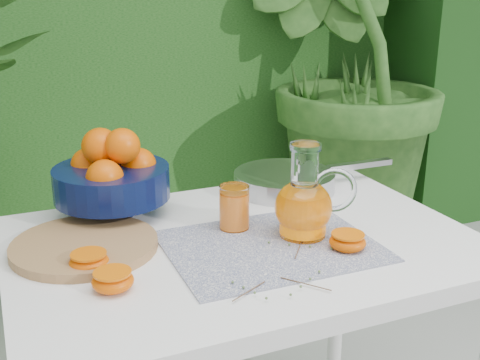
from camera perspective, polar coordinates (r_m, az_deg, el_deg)
name	(u,v)px	position (r m, az deg, el deg)	size (l,w,h in m)	color
potted_plant_right	(340,64)	(2.96, 9.42, 10.82)	(1.81, 1.81, 1.81)	#25501B
white_table	(244,273)	(1.35, 0.34, -8.77)	(1.00, 0.70, 0.75)	white
placemat	(271,246)	(1.28, 2.96, -6.25)	(0.43, 0.34, 0.00)	#0D194D
cutting_board	(85,245)	(1.31, -14.52, -6.02)	(0.31, 0.31, 0.02)	olive
fruit_bowl	(112,175)	(1.45, -12.06, 0.44)	(0.36, 0.36, 0.22)	black
juice_pitcher	(305,204)	(1.31, 6.15, -2.31)	(0.19, 0.16, 0.21)	white
juice_tumbler	(234,208)	(1.35, -0.54, -2.68)	(0.08, 0.08, 0.10)	white
saute_pan	(286,180)	(1.62, 4.36, 0.00)	(0.47, 0.27, 0.05)	#ADAEB1
orange_halves	(189,260)	(1.19, -4.88, -7.59)	(0.60, 0.20, 0.04)	#D05702
thyme_sprigs	(287,271)	(1.17, 4.44, -8.58)	(0.27, 0.24, 0.01)	brown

